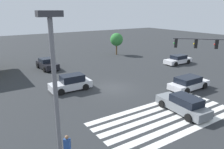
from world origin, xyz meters
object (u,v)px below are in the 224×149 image
at_px(car_2, 47,64).
at_px(street_light_pole_a, 57,108).
at_px(car_1, 71,83).
at_px(tree_corner_a, 117,40).
at_px(pedestrian, 67,147).
at_px(car_0, 189,83).
at_px(car_3, 183,104).
at_px(traffic_signal_mast, 212,53).
at_px(car_4, 178,60).

distance_m(car_2, street_light_pole_a, 25.13).
distance_m(car_1, tree_corner_a, 20.01).
distance_m(car_1, street_light_pole_a, 15.68).
bearing_deg(street_light_pole_a, car_1, 66.04).
relative_size(car_2, pedestrian, 2.74).
height_order(car_1, street_light_pole_a, street_light_pole_a).
relative_size(car_0, car_1, 1.09).
xyz_separation_m(car_1, tree_corner_a, (14.87, 13.23, 2.09)).
distance_m(car_1, car_2, 10.06).
bearing_deg(street_light_pole_a, car_3, 17.48).
relative_size(pedestrian, tree_corner_a, 0.40).
xyz_separation_m(traffic_signal_mast, car_4, (8.09, 10.60, -3.69)).
height_order(car_1, pedestrian, car_1).
height_order(car_2, pedestrian, pedestrian).
height_order(pedestrian, street_light_pole_a, street_light_pole_a).
relative_size(car_3, tree_corner_a, 1.19).
distance_m(car_0, car_3, 6.02).
xyz_separation_m(car_4, tree_corner_a, (-4.04, 11.43, 2.21)).
distance_m(car_0, car_1, 12.62).
bearing_deg(car_1, pedestrian, 66.86).
xyz_separation_m(car_2, car_3, (5.17, -20.12, -0.01)).
bearing_deg(car_1, traffic_signal_mast, 141.62).
xyz_separation_m(car_0, street_light_pole_a, (-16.84, -7.13, 4.24)).
bearing_deg(traffic_signal_mast, car_0, -41.63).
bearing_deg(car_0, car_3, -146.10).
xyz_separation_m(car_3, car_4, (13.19, 11.87, -0.05)).
distance_m(car_4, tree_corner_a, 12.33).
xyz_separation_m(car_0, car_1, (-10.70, 6.68, 0.09)).
relative_size(street_light_pole_a, tree_corner_a, 2.02).
distance_m(car_2, car_4, 20.13).
xyz_separation_m(traffic_signal_mast, street_light_pole_a, (-16.96, -5.00, 0.58)).
bearing_deg(car_1, street_light_pole_a, 66.80).
bearing_deg(car_2, car_4, 61.86).
bearing_deg(tree_corner_a, car_4, -70.53).
height_order(car_3, car_4, car_3).
relative_size(car_2, car_3, 0.93).
bearing_deg(pedestrian, car_0, -30.77).
bearing_deg(car_1, car_3, 120.36).
height_order(traffic_signal_mast, street_light_pole_a, street_light_pole_a).
bearing_deg(tree_corner_a, car_2, -167.48).
bearing_deg(car_4, street_light_pole_a, 31.02).
xyz_separation_m(car_0, car_2, (-10.15, 16.73, 0.03)).
distance_m(traffic_signal_mast, pedestrian, 16.01).
xyz_separation_m(traffic_signal_mast, pedestrian, (-15.53, -1.81, -3.44)).
distance_m(pedestrian, tree_corner_a, 30.91).
bearing_deg(car_1, car_0, 148.77).
distance_m(car_3, street_light_pole_a, 13.14).
height_order(car_2, tree_corner_a, tree_corner_a).
bearing_deg(car_0, street_light_pole_a, -157.46).
bearing_deg(tree_corner_a, car_3, -111.43).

